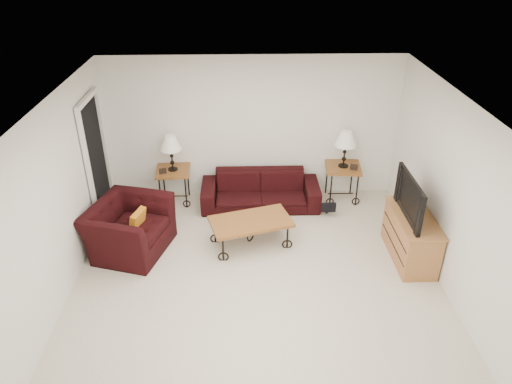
# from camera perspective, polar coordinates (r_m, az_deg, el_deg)

# --- Properties ---
(ground) EXTENTS (5.00, 5.00, 0.00)m
(ground) POSITION_cam_1_polar(r_m,az_deg,el_deg) (6.68, 0.18, -10.47)
(ground) COLOR beige
(ground) RESTS_ON ground
(wall_back) EXTENTS (5.00, 0.02, 2.50)m
(wall_back) POSITION_cam_1_polar(r_m,az_deg,el_deg) (8.22, -0.37, 7.65)
(wall_back) COLOR white
(wall_back) RESTS_ON ground
(wall_front) EXTENTS (5.00, 0.02, 2.50)m
(wall_front) POSITION_cam_1_polar(r_m,az_deg,el_deg) (4.01, 1.43, -19.49)
(wall_front) COLOR white
(wall_front) RESTS_ON ground
(wall_left) EXTENTS (0.02, 5.00, 2.50)m
(wall_left) POSITION_cam_1_polar(r_m,az_deg,el_deg) (6.40, -22.79, -1.41)
(wall_left) COLOR white
(wall_left) RESTS_ON ground
(wall_right) EXTENTS (0.02, 5.00, 2.50)m
(wall_right) POSITION_cam_1_polar(r_m,az_deg,el_deg) (6.53, 22.69, -0.76)
(wall_right) COLOR white
(wall_right) RESTS_ON ground
(ceiling) EXTENTS (5.00, 5.00, 0.00)m
(ceiling) POSITION_cam_1_polar(r_m,az_deg,el_deg) (5.44, 0.22, 10.27)
(ceiling) COLOR white
(ceiling) RESTS_ON wall_back
(doorway) EXTENTS (0.08, 0.94, 2.04)m
(doorway) POSITION_cam_1_polar(r_m,az_deg,el_deg) (7.87, -18.52, 3.23)
(doorway) COLOR black
(doorway) RESTS_ON ground
(sofa) EXTENTS (2.02, 0.79, 0.59)m
(sofa) POSITION_cam_1_polar(r_m,az_deg,el_deg) (8.19, 0.53, 0.19)
(sofa) COLOR black
(sofa) RESTS_ON ground
(side_table_left) EXTENTS (0.61, 0.61, 0.63)m
(side_table_left) POSITION_cam_1_polar(r_m,az_deg,el_deg) (8.43, -9.74, 0.75)
(side_table_left) COLOR brown
(side_table_left) RESTS_ON ground
(side_table_right) EXTENTS (0.65, 0.65, 0.65)m
(side_table_right) POSITION_cam_1_polar(r_m,az_deg,el_deg) (8.51, 10.21, 1.09)
(side_table_right) COLOR brown
(side_table_right) RESTS_ON ground
(lamp_left) EXTENTS (0.38, 0.38, 0.63)m
(lamp_left) POSITION_cam_1_polar(r_m,az_deg,el_deg) (8.15, -10.10, 4.62)
(lamp_left) COLOR black
(lamp_left) RESTS_ON side_table_left
(lamp_right) EXTENTS (0.40, 0.40, 0.65)m
(lamp_right) POSITION_cam_1_polar(r_m,az_deg,el_deg) (8.23, 10.61, 5.09)
(lamp_right) COLOR black
(lamp_right) RESTS_ON side_table_right
(photo_frame_left) EXTENTS (0.13, 0.05, 0.10)m
(photo_frame_left) POSITION_cam_1_polar(r_m,az_deg,el_deg) (8.15, -11.12, 2.49)
(photo_frame_left) COLOR black
(photo_frame_left) RESTS_ON side_table_left
(photo_frame_right) EXTENTS (0.13, 0.06, 0.11)m
(photo_frame_right) POSITION_cam_1_polar(r_m,az_deg,el_deg) (8.24, 11.66, 2.94)
(photo_frame_right) COLOR black
(photo_frame_right) RESTS_ON side_table_right
(coffee_table) EXTENTS (1.32, 0.96, 0.45)m
(coffee_table) POSITION_cam_1_polar(r_m,az_deg,el_deg) (7.22, -0.62, -4.89)
(coffee_table) COLOR brown
(coffee_table) RESTS_ON ground
(armchair) EXTENTS (1.31, 1.41, 0.76)m
(armchair) POSITION_cam_1_polar(r_m,az_deg,el_deg) (7.28, -14.97, -4.19)
(armchair) COLOR black
(armchair) RESTS_ON ground
(throw_pillow) EXTENTS (0.19, 0.35, 0.34)m
(throw_pillow) POSITION_cam_1_polar(r_m,az_deg,el_deg) (7.13, -14.02, -3.46)
(throw_pillow) COLOR orange
(throw_pillow) RESTS_ON armchair
(tv_stand) EXTENTS (0.49, 1.17, 0.70)m
(tv_stand) POSITION_cam_1_polar(r_m,az_deg,el_deg) (7.25, 18.04, -5.14)
(tv_stand) COLOR olive
(tv_stand) RESTS_ON ground
(television) EXTENTS (0.14, 1.05, 0.60)m
(television) POSITION_cam_1_polar(r_m,az_deg,el_deg) (6.91, 18.70, -0.67)
(television) COLOR black
(television) RESTS_ON tv_stand
(backpack) EXTENTS (0.42, 0.35, 0.47)m
(backpack) POSITION_cam_1_polar(r_m,az_deg,el_deg) (8.08, 8.56, -1.10)
(backpack) COLOR black
(backpack) RESTS_ON ground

